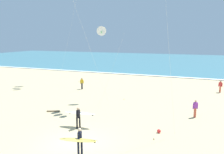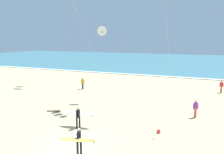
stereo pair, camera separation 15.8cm
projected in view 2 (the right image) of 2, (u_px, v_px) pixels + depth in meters
The scene contains 11 objects.
ground_plane at pixel (75, 143), 15.32m from camera, with size 160.00×160.00×0.00m, color tan.
ocean_water at pixel (176, 61), 69.09m from camera, with size 160.00×60.00×0.08m, color teal.
shoreline_foam at pixel (158, 76), 41.96m from camera, with size 160.00×0.95×0.01m, color white.
surfer_lead at pixel (78, 140), 13.44m from camera, with size 2.31×1.17×1.71m.
surfer_trailing at pixel (79, 114), 17.85m from camera, with size 2.58×1.07×1.71m.
kite_delta_ivory_low at pixel (102, 31), 24.92m from camera, with size 2.98×1.13×8.28m.
bystander_purple_top at pixel (196, 109), 20.09m from camera, with size 0.44×0.32×1.59m.
bystander_red_top at pixel (221, 87), 29.24m from camera, with size 0.47×0.28×1.59m.
bystander_yellow_top at pixel (83, 83), 31.31m from camera, with size 0.49×0.25×1.59m.
beach_ball at pixel (159, 131), 16.89m from camera, with size 0.28×0.28×0.28m, color red.
driftwood_log at pixel (54, 111), 21.82m from camera, with size 0.14×0.14×1.22m, color #846B4C.
Camera 2 is at (7.73, -12.35, 6.98)m, focal length 36.44 mm.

